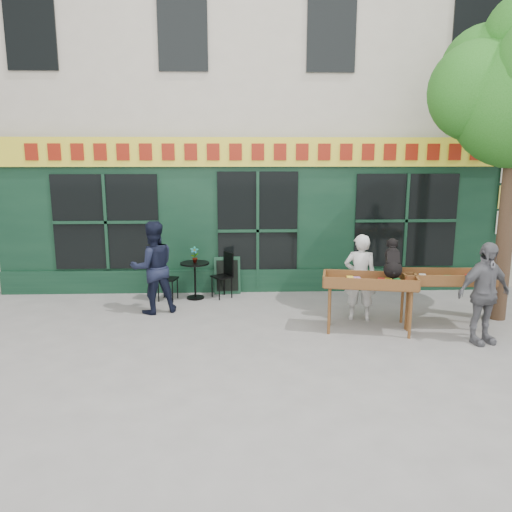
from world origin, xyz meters
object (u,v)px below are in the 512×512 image
at_px(book_cart_center, 370,285).
at_px(bistro_table, 195,273).
at_px(woman, 360,277).
at_px(book_cart_right, 445,281).
at_px(man_right, 484,293).
at_px(dog, 393,257).
at_px(man_left, 153,267).

height_order(book_cart_center, bistro_table, book_cart_center).
distance_m(woman, book_cart_right, 1.43).
height_order(book_cart_center, book_cart_right, same).
bearing_deg(book_cart_right, book_cart_center, -168.84).
bearing_deg(man_right, woman, 127.21).
height_order(dog, book_cart_right, dog).
distance_m(dog, man_right, 1.48).
relative_size(book_cart_center, book_cart_right, 1.04).
xyz_separation_m(dog, woman, (-0.35, 0.70, -0.51)).
bearing_deg(man_left, bistro_table, -149.95).
height_order(woman, book_cart_right, woman).
height_order(book_cart_right, man_left, man_left).
bearing_deg(dog, man_right, -10.09).
bearing_deg(woman, book_cart_right, 172.52).
relative_size(book_cart_right, bistro_table, 2.02).
bearing_deg(book_cart_center, man_right, -7.33).
height_order(book_cart_center, man_right, man_right).
xyz_separation_m(dog, bistro_table, (-3.42, 2.17, -0.75)).
bearing_deg(book_cart_right, man_left, 172.17).
bearing_deg(dog, book_cart_right, 24.54).
height_order(bistro_table, man_left, man_left).
relative_size(book_cart_center, bistro_table, 2.10).
xyz_separation_m(book_cart_center, book_cart_right, (1.35, 0.18, 0.00)).
distance_m(dog, man_left, 4.33).
bearing_deg(man_left, woman, 149.27).
bearing_deg(bistro_table, book_cart_center, -34.67).
xyz_separation_m(book_cart_right, man_right, (0.30, -0.75, -0.01)).
height_order(book_cart_right, bistro_table, book_cart_right).
bearing_deg(dog, book_cart_center, -176.32).
xyz_separation_m(man_right, man_left, (-5.42, 1.80, 0.06)).
height_order(book_cart_right, man_right, man_right).
bearing_deg(woman, bistro_table, -13.83).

